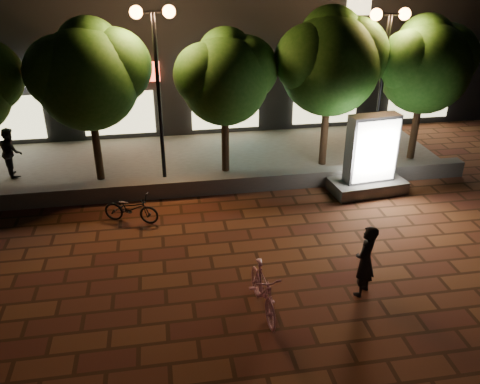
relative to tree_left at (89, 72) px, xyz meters
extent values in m
plane|color=brown|center=(3.45, -5.46, -3.44)|extent=(80.00, 80.00, 0.00)
cube|color=#5F5D58|center=(3.45, -1.46, -3.19)|extent=(16.00, 0.45, 0.50)
cube|color=#5F5D58|center=(3.45, 1.04, -3.40)|extent=(16.00, 5.00, 0.08)
cube|color=beige|center=(-3.55, 3.48, -2.34)|extent=(2.60, 0.10, 1.60)
cube|color=red|center=(0.45, 3.48, -0.84)|extent=(3.20, 0.12, 0.70)
cube|color=beige|center=(0.45, 3.48, -2.34)|extent=(2.60, 0.10, 1.60)
cube|color=#51EFFF|center=(4.45, 3.48, -0.84)|extent=(3.20, 0.12, 0.70)
cube|color=beige|center=(4.45, 3.48, -2.34)|extent=(2.60, 0.10, 1.60)
cube|color=#E04A06|center=(8.45, 3.48, -0.84)|extent=(3.20, 0.12, 0.70)
cube|color=beige|center=(8.45, 3.48, -2.34)|extent=(2.60, 0.10, 1.60)
cube|color=silver|center=(12.45, 3.48, -0.84)|extent=(3.20, 0.12, 0.70)
cube|color=beige|center=(12.45, 3.48, -2.34)|extent=(2.60, 0.10, 1.60)
cylinder|color=black|center=(-0.05, -0.06, -2.19)|extent=(0.24, 0.24, 2.34)
sphere|color=#264F17|center=(-0.05, -0.06, -0.20)|extent=(3.00, 3.00, 3.00)
sphere|color=#264F17|center=(0.70, 0.14, 0.10)|extent=(2.25, 2.25, 2.25)
sphere|color=#264F17|center=(-0.73, -0.21, 0.05)|extent=(2.10, 2.10, 2.10)
sphere|color=#264F17|center=(0.05, 0.29, 0.55)|extent=(1.95, 1.95, 1.95)
cylinder|color=black|center=(3.95, -0.06, -2.26)|extent=(0.24, 0.24, 2.21)
sphere|color=#264F17|center=(3.95, -0.06, -0.42)|extent=(2.70, 2.70, 2.70)
sphere|color=#264F17|center=(4.62, 0.14, -0.12)|extent=(2.03, 2.03, 2.02)
sphere|color=#264F17|center=(3.34, -0.21, -0.17)|extent=(1.89, 1.89, 1.89)
sphere|color=#264F17|center=(4.05, 0.29, 0.26)|extent=(1.76, 1.76, 1.76)
cylinder|color=black|center=(7.25, -0.06, -2.15)|extent=(0.24, 0.24, 2.43)
sphere|color=#264F17|center=(7.25, -0.06, -0.08)|extent=(3.10, 3.10, 3.10)
sphere|color=#264F17|center=(8.02, 0.14, 0.22)|extent=(2.33, 2.33, 2.33)
sphere|color=#264F17|center=(6.55, -0.21, 0.17)|extent=(2.17, 2.17, 2.17)
sphere|color=#264F17|center=(7.35, 0.29, 0.69)|extent=(2.01, 2.02, 2.02)
cylinder|color=black|center=(10.45, -0.06, -2.22)|extent=(0.24, 0.24, 2.29)
sphere|color=#264F17|center=(10.45, -0.06, -0.27)|extent=(2.90, 2.90, 2.90)
sphere|color=#264F17|center=(11.17, 0.14, 0.03)|extent=(2.18, 2.17, 2.17)
sphere|color=#264F17|center=(9.79, -0.21, -0.02)|extent=(2.03, 2.03, 2.03)
sphere|color=#264F17|center=(10.55, 0.29, 0.45)|extent=(1.89, 1.88, 1.88)
cylinder|color=black|center=(1.95, -0.26, -0.86)|extent=(0.12, 0.12, 5.00)
cylinder|color=black|center=(1.95, -0.26, 1.64)|extent=(0.90, 0.08, 0.08)
sphere|color=#F88B3E|center=(1.50, -0.26, 1.64)|extent=(0.36, 0.36, 0.36)
sphere|color=#F88B3E|center=(2.40, -0.26, 1.64)|extent=(0.36, 0.36, 0.36)
cylinder|color=black|center=(8.95, -0.26, -0.96)|extent=(0.12, 0.12, 4.80)
cylinder|color=black|center=(8.95, -0.26, 1.44)|extent=(0.90, 0.08, 0.08)
sphere|color=#F88B3E|center=(8.50, -0.26, 1.44)|extent=(0.36, 0.36, 0.36)
sphere|color=#F88B3E|center=(9.40, -0.26, 1.44)|extent=(0.36, 0.36, 0.36)
cube|color=#5F5D58|center=(7.98, -2.17, -3.26)|extent=(2.34, 1.36, 0.37)
cube|color=#4C4C51|center=(7.98, -2.17, -2.05)|extent=(1.53, 0.68, 2.04)
cube|color=white|center=(8.01, -2.44, -2.05)|extent=(1.34, 0.19, 1.85)
cube|color=white|center=(7.95, -1.90, -2.05)|extent=(1.34, 0.19, 1.85)
imported|color=#CB7E99|center=(3.72, -7.09, -2.92)|extent=(0.61, 1.78, 1.05)
imported|color=black|center=(5.94, -6.86, -2.62)|extent=(0.70, 0.70, 1.64)
imported|color=black|center=(0.99, -2.89, -3.04)|extent=(1.62, 1.03, 0.80)
imported|color=black|center=(-2.79, 0.68, -2.58)|extent=(0.86, 0.94, 1.58)
camera|label=1|loc=(1.93, -15.03, 3.32)|focal=37.49mm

